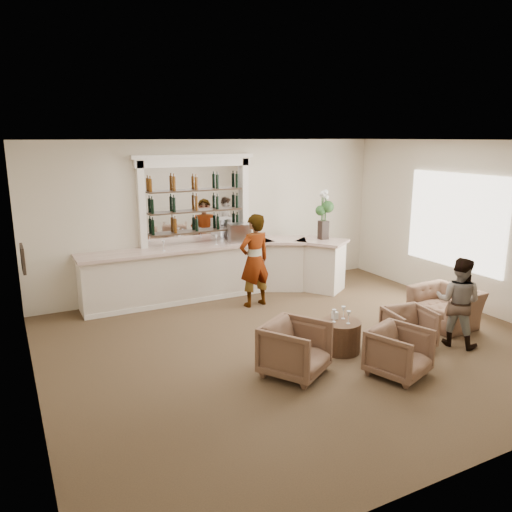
{
  "coord_description": "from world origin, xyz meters",
  "views": [
    {
      "loc": [
        -4.18,
        -6.5,
        3.35
      ],
      "look_at": [
        -0.36,
        0.9,
        1.36
      ],
      "focal_mm": 35.0,
      "sensor_mm": 36.0,
      "label": 1
    }
  ],
  "objects": [
    {
      "name": "wine_glass_tbl_c",
      "position": [
        0.48,
        -0.63,
        0.6
      ],
      "size": [
        0.07,
        0.07,
        0.21
      ],
      "primitive_type": null,
      "color": "white",
      "rests_on": "cocktail_table"
    },
    {
      "name": "armchair_left",
      "position": [
        -0.63,
        -0.86,
        0.39
      ],
      "size": [
        1.16,
        1.17,
        0.78
      ],
      "primitive_type": "imported",
      "rotation": [
        0.0,
        0.0,
        0.56
      ],
      "color": "brown",
      "rests_on": "ground"
    },
    {
      "name": "armchair_center",
      "position": [
        0.67,
        -1.57,
        0.35
      ],
      "size": [
        0.97,
        0.98,
        0.71
      ],
      "primitive_type": "imported",
      "rotation": [
        0.0,
        0.0,
        0.34
      ],
      "color": "brown",
      "rests_on": "ground"
    },
    {
      "name": "napkin_holder",
      "position": [
        0.42,
        -0.36,
        0.56
      ],
      "size": [
        0.08,
        0.08,
        0.12
      ],
      "primitive_type": "cube",
      "color": "white",
      "rests_on": "cocktail_table"
    },
    {
      "name": "guest",
      "position": [
        2.28,
        -1.16,
        0.74
      ],
      "size": [
        0.84,
        0.9,
        1.48
      ],
      "primitive_type": "imported",
      "rotation": [
        0.0,
        0.0,
        2.09
      ],
      "color": "gray",
      "rests_on": "ground"
    },
    {
      "name": "armchair_far",
      "position": [
        2.81,
        -0.46,
        0.34
      ],
      "size": [
        1.0,
        1.13,
        0.69
      ],
      "primitive_type": "imported",
      "rotation": [
        0.0,
        0.0,
        -1.5
      ],
      "color": "brown",
      "rests_on": "ground"
    },
    {
      "name": "armchair_right",
      "position": [
        1.53,
        -0.87,
        0.32
      ],
      "size": [
        0.79,
        0.81,
        0.65
      ],
      "primitive_type": "imported",
      "rotation": [
        0.0,
        0.0,
        -0.15
      ],
      "color": "brown",
      "rests_on": "ground"
    },
    {
      "name": "wine_glass_bar_left",
      "position": [
        -1.37,
        2.95,
        1.25
      ],
      "size": [
        0.07,
        0.07,
        0.21
      ],
      "primitive_type": null,
      "color": "white",
      "rests_on": "bar_counter"
    },
    {
      "name": "wine_glass_tbl_a",
      "position": [
        0.32,
        -0.47,
        0.6
      ],
      "size": [
        0.07,
        0.07,
        0.21
      ],
      "primitive_type": null,
      "color": "white",
      "rests_on": "cocktail_table"
    },
    {
      "name": "wine_glass_bar_right",
      "position": [
        -0.21,
        3.02,
        1.25
      ],
      "size": [
        0.07,
        0.07,
        0.21
      ],
      "primitive_type": null,
      "color": "white",
      "rests_on": "bar_counter"
    },
    {
      "name": "wine_glass_tbl_b",
      "position": [
        0.54,
        -0.42,
        0.6
      ],
      "size": [
        0.07,
        0.07,
        0.21
      ],
      "primitive_type": null,
      "color": "white",
      "rests_on": "cocktail_table"
    },
    {
      "name": "flower_vase",
      "position": [
        2.13,
        2.47,
        1.75
      ],
      "size": [
        0.29,
        0.29,
        1.09
      ],
      "color": "black",
      "rests_on": "bar_counter"
    },
    {
      "name": "ground",
      "position": [
        0.0,
        0.0,
        0.0
      ],
      "size": [
        8.0,
        8.0,
        0.0
      ],
      "primitive_type": "plane",
      "color": "brown",
      "rests_on": "ground"
    },
    {
      "name": "cocktail_table",
      "position": [
        0.44,
        -0.5,
        0.25
      ],
      "size": [
        0.64,
        0.64,
        0.5
      ],
      "primitive_type": "cylinder",
      "color": "#492E1F",
      "rests_on": "ground"
    },
    {
      "name": "sommelier",
      "position": [
        0.23,
        2.12,
        0.94
      ],
      "size": [
        0.74,
        0.54,
        1.88
      ],
      "primitive_type": "imported",
      "rotation": [
        0.0,
        0.0,
        3.27
      ],
      "color": "gray",
      "rests_on": "ground"
    },
    {
      "name": "room_shell",
      "position": [
        0.16,
        0.71,
        2.34
      ],
      "size": [
        8.04,
        7.02,
        3.32
      ],
      "color": "beige",
      "rests_on": "ground"
    },
    {
      "name": "bar_counter",
      "position": [
        -0.16,
        3.0,
        0.57
      ],
      "size": [
        5.72,
        1.8,
        1.14
      ],
      "color": "silver",
      "rests_on": "ground"
    },
    {
      "name": "espresso_machine",
      "position": [
        0.34,
        3.05,
        1.34
      ],
      "size": [
        0.52,
        0.47,
        0.4
      ],
      "primitive_type": "cube",
      "rotation": [
        0.0,
        0.0,
        -0.23
      ],
      "color": "#B1B1B5",
      "rests_on": "bar_counter"
    },
    {
      "name": "back_bar_alcove",
      "position": [
        -0.5,
        3.41,
        2.03
      ],
      "size": [
        2.64,
        0.25,
        3.0
      ],
      "color": "white",
      "rests_on": "ground"
    }
  ]
}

